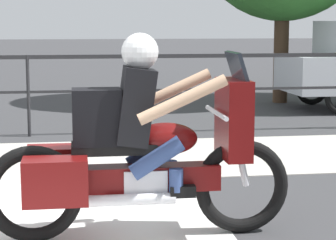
# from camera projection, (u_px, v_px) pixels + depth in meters

# --- Properties ---
(sidewalk_band) EXTENTS (44.00, 2.40, 0.01)m
(sidewalk_band) POSITION_uv_depth(u_px,v_px,m) (20.00, 161.00, 8.10)
(sidewalk_band) COLOR #B7B2A8
(sidewalk_band) RESTS_ON ground
(fence_railing) EXTENTS (36.00, 0.05, 1.22)m
(fence_railing) POSITION_uv_depth(u_px,v_px,m) (28.00, 73.00, 9.71)
(fence_railing) COLOR #232326
(fence_railing) RESTS_ON ground
(motorcycle) EXTENTS (2.44, 0.76, 1.63)m
(motorcycle) POSITION_uv_depth(u_px,v_px,m) (137.00, 150.00, 5.15)
(motorcycle) COLOR black
(motorcycle) RESTS_ON ground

